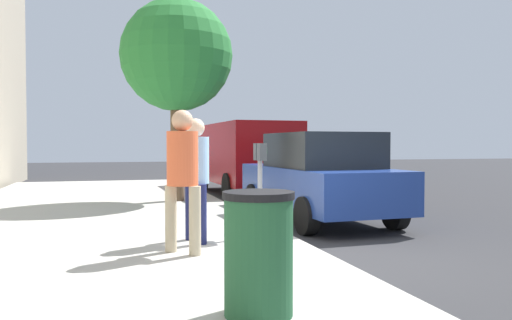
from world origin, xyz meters
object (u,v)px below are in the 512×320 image
pedestrian_at_meter (196,169)px  parked_sedan_near (319,177)px  trash_bin (259,253)px  pedestrian_bystander (182,168)px  parked_van_far (244,154)px  parking_meter (260,169)px  street_tree (177,56)px

pedestrian_at_meter → parked_sedan_near: 3.64m
trash_bin → parked_sedan_near: bearing=-27.6°
pedestrian_at_meter → pedestrian_bystander: pedestrian_bystander is taller
pedestrian_at_meter → parked_van_far: parked_van_far is taller
parking_meter → pedestrian_at_meter: pedestrian_at_meter is taller
pedestrian_bystander → trash_bin: pedestrian_bystander is taller
parking_meter → pedestrian_at_meter: bearing=100.5°
parking_meter → trash_bin: bearing=163.3°
parking_meter → pedestrian_bystander: 1.59m
parked_sedan_near → parked_van_far: (5.89, 0.00, 0.36)m
parked_sedan_near → street_tree: (3.18, 2.43, 2.81)m
parked_sedan_near → trash_bin: 6.19m
parked_van_far → trash_bin: size_ratio=5.21×
parked_sedan_near → parking_meter: bearing=138.3°
parked_van_far → trash_bin: (-11.37, 2.86, -0.60)m
pedestrian_at_meter → parked_sedan_near: size_ratio=0.39×
street_tree → parked_sedan_near: bearing=-142.6°
pedestrian_at_meter → parked_van_far: bearing=56.2°
parked_sedan_near → street_tree: street_tree is taller
street_tree → parking_meter: bearing=-173.6°
parked_van_far → street_tree: street_tree is taller
parked_van_far → trash_bin: 11.74m
parking_meter → parked_van_far: parked_van_far is taller
parked_sedan_near → trash_bin: (-5.48, 2.86, -0.24)m
pedestrian_bystander → parking_meter: bearing=-6.7°
parked_sedan_near → pedestrian_bystander: bearing=133.5°
pedestrian_bystander → parked_sedan_near: pedestrian_bystander is taller
parking_meter → pedestrian_bystander: (-0.91, 1.30, 0.07)m
pedestrian_at_meter → parked_sedan_near: bearing=23.8°
street_tree → trash_bin: street_tree is taller
parked_van_far → street_tree: bearing=138.2°
street_tree → trash_bin: bearing=177.1°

